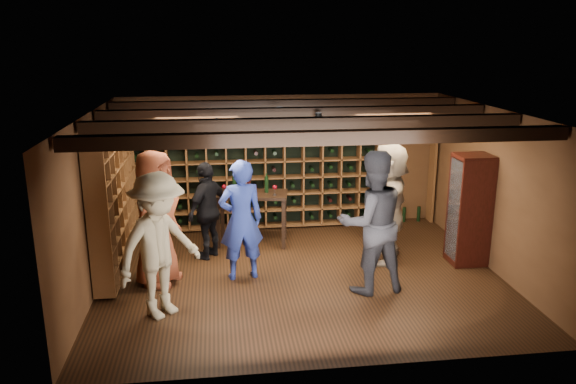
{
  "coord_description": "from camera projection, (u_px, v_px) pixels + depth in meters",
  "views": [
    {
      "loc": [
        -1.22,
        -7.84,
        3.54
      ],
      "look_at": [
        -0.18,
        0.2,
        1.29
      ],
      "focal_mm": 35.0,
      "sensor_mm": 36.0,
      "label": 1
    }
  ],
  "objects": [
    {
      "name": "man_grey_suit",
      "position": [
        371.0,
        222.0,
        7.86
      ],
      "size": [
        1.11,
        0.93,
        2.05
      ],
      "primitive_type": "imported",
      "rotation": [
        0.0,
        0.0,
        3.3
      ],
      "color": "black",
      "rests_on": "ground"
    },
    {
      "name": "crate_shelf",
      "position": [
        409.0,
        144.0,
        10.69
      ],
      "size": [
        1.2,
        0.32,
        2.07
      ],
      "color": "brown",
      "rests_on": "ground"
    },
    {
      "name": "guest_red_floral",
      "position": [
        156.0,
        218.0,
        8.11
      ],
      "size": [
        0.96,
        1.15,
        2.0
      ],
      "primitive_type": "imported",
      "rotation": [
        0.0,
        0.0,
        1.19
      ],
      "color": "maroon",
      "rests_on": "ground"
    },
    {
      "name": "guest_khaki",
      "position": [
        159.0,
        246.0,
        7.15
      ],
      "size": [
        1.39,
        1.37,
        1.92
      ],
      "primitive_type": "imported",
      "rotation": [
        0.0,
        0.0,
        0.75
      ],
      "color": "gray",
      "rests_on": "ground"
    },
    {
      "name": "tasting_table",
      "position": [
        252.0,
        199.0,
        9.74
      ],
      "size": [
        1.31,
        0.8,
        1.2
      ],
      "rotation": [
        0.0,
        0.0,
        -0.16
      ],
      "color": "black",
      "rests_on": "ground"
    },
    {
      "name": "guest_woman_black",
      "position": [
        208.0,
        210.0,
        9.13
      ],
      "size": [
        0.88,
        0.99,
        1.61
      ],
      "primitive_type": "imported",
      "rotation": [
        0.0,
        0.0,
        4.07
      ],
      "color": "black",
      "rests_on": "ground"
    },
    {
      "name": "man_blue_shirt",
      "position": [
        241.0,
        220.0,
        8.31
      ],
      "size": [
        0.73,
        0.55,
        1.83
      ],
      "primitive_type": "imported",
      "rotation": [
        0.0,
        0.0,
        3.32
      ],
      "color": "navy",
      "rests_on": "ground"
    },
    {
      "name": "room_shell",
      "position": [
        302.0,
        118.0,
        7.99
      ],
      "size": [
        6.0,
        6.0,
        6.0
      ],
      "color": "#56351D",
      "rests_on": "ground"
    },
    {
      "name": "display_cabinet",
      "position": [
        469.0,
        212.0,
        8.89
      ],
      "size": [
        0.55,
        0.5,
        1.75
      ],
      "color": "black",
      "rests_on": "ground"
    },
    {
      "name": "guest_beige",
      "position": [
        389.0,
        203.0,
        8.98
      ],
      "size": [
        1.22,
        1.88,
        1.94
      ],
      "primitive_type": "imported",
      "rotation": [
        0.0,
        0.0,
        4.32
      ],
      "color": "tan",
      "rests_on": "ground"
    },
    {
      "name": "wine_rack_left",
      "position": [
        114.0,
        196.0,
        8.73
      ],
      "size": [
        0.3,
        2.65,
        2.2
      ],
      "color": "brown",
      "rests_on": "ground"
    },
    {
      "name": "ground",
      "position": [
        302.0,
        276.0,
        8.59
      ],
      "size": [
        6.0,
        6.0,
        0.0
      ],
      "primitive_type": "plane",
      "color": "black",
      "rests_on": "ground"
    },
    {
      "name": "wine_rack_back",
      "position": [
        255.0,
        169.0,
        10.45
      ],
      "size": [
        4.65,
        0.3,
        2.2
      ],
      "color": "brown",
      "rests_on": "ground"
    }
  ]
}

